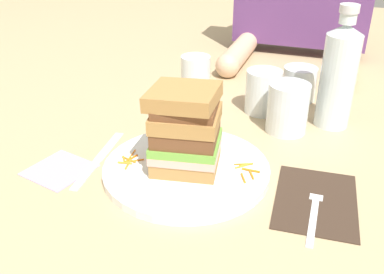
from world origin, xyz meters
name	(u,v)px	position (x,y,z in m)	size (l,w,h in m)	color
ground_plane	(181,172)	(0.00, 0.00, 0.00)	(3.00, 3.00, 0.00)	tan
main_plate	(186,170)	(0.01, 0.00, 0.01)	(0.28, 0.28, 0.01)	white
sandwich	(185,130)	(0.01, 0.00, 0.08)	(0.12, 0.12, 0.14)	#A87A42
carrot_shred_0	(128,165)	(-0.08, -0.03, 0.02)	(0.00, 0.00, 0.03)	orange
carrot_shred_1	(135,161)	(-0.08, -0.02, 0.02)	(0.00, 0.00, 0.03)	orange
carrot_shred_2	(132,155)	(-0.09, 0.00, 0.02)	(0.00, 0.00, 0.03)	orange
carrot_shred_3	(129,159)	(-0.09, -0.02, 0.02)	(0.00, 0.00, 0.03)	orange
carrot_shred_4	(124,159)	(-0.10, -0.02, 0.02)	(0.00, 0.00, 0.02)	orange
carrot_shred_5	(125,163)	(-0.09, -0.03, 0.02)	(0.00, 0.00, 0.02)	orange
carrot_shred_6	(131,159)	(-0.09, -0.01, 0.02)	(0.00, 0.00, 0.03)	orange
carrot_shred_7	(242,166)	(0.10, 0.03, 0.02)	(0.00, 0.00, 0.03)	orange
carrot_shred_8	(251,170)	(0.12, 0.02, 0.02)	(0.00, 0.00, 0.03)	orange
carrot_shred_9	(252,175)	(0.12, 0.01, 0.02)	(0.00, 0.00, 0.02)	orange
carrot_shred_10	(246,165)	(0.10, 0.03, 0.02)	(0.00, 0.00, 0.02)	orange
carrot_shred_11	(241,164)	(0.10, 0.03, 0.02)	(0.00, 0.00, 0.02)	orange
carrot_shred_12	(243,178)	(0.11, -0.01, 0.02)	(0.00, 0.00, 0.03)	orange
napkin_dark	(316,200)	(0.22, -0.01, 0.00)	(0.12, 0.17, 0.00)	#38281E
fork	(315,207)	(0.22, -0.03, 0.00)	(0.02, 0.17, 0.00)	silver
knife	(97,160)	(-0.15, -0.02, 0.00)	(0.04, 0.20, 0.00)	silver
juice_glass	(287,111)	(0.14, 0.21, 0.04)	(0.08, 0.08, 0.10)	white
water_bottle	(339,74)	(0.23, 0.27, 0.11)	(0.07, 0.07, 0.24)	silver
empty_tumbler_0	(196,75)	(-0.09, 0.33, 0.05)	(0.07, 0.07, 0.09)	silver
empty_tumbler_1	(299,84)	(0.15, 0.38, 0.04)	(0.08, 0.08, 0.08)	silver
empty_tumbler_2	(263,92)	(0.08, 0.29, 0.05)	(0.08, 0.08, 0.09)	silver
napkin_pink	(59,169)	(-0.20, -0.06, 0.00)	(0.10, 0.10, 0.00)	pink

